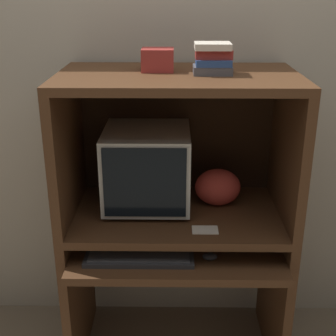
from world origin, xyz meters
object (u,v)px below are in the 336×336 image
crt_monitor (147,167)px  book_stack (213,59)px  mouse (210,256)px  snack_bag (218,187)px  storage_box (158,60)px  keyboard (139,257)px

crt_monitor → book_stack: bearing=-15.5°
mouse → snack_bag: size_ratio=0.30×
storage_box → crt_monitor: bearing=168.0°
book_stack → storage_box: bearing=163.8°
keyboard → storage_box: (0.08, 0.28, 0.79)m
snack_bag → book_stack: (-0.05, -0.09, 0.61)m
book_stack → storage_box: (-0.23, 0.07, -0.01)m
keyboard → snack_bag: size_ratio=2.18×
mouse → storage_box: size_ratio=0.48×
mouse → snack_bag: bearing=80.0°
mouse → keyboard: bearing=-179.1°
keyboard → snack_bag: bearing=40.2°
crt_monitor → mouse: size_ratio=6.13×
crt_monitor → keyboard: (-0.02, -0.29, -0.30)m
keyboard → book_stack: book_stack is taller
crt_monitor → book_stack: size_ratio=2.52×
keyboard → book_stack: (0.30, 0.21, 0.80)m
crt_monitor → book_stack: 0.58m
snack_bag → storage_box: (-0.28, -0.02, 0.59)m
mouse → snack_bag: (0.05, 0.29, 0.19)m
crt_monitor → snack_bag: crt_monitor is taller
keyboard → mouse: mouse is taller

